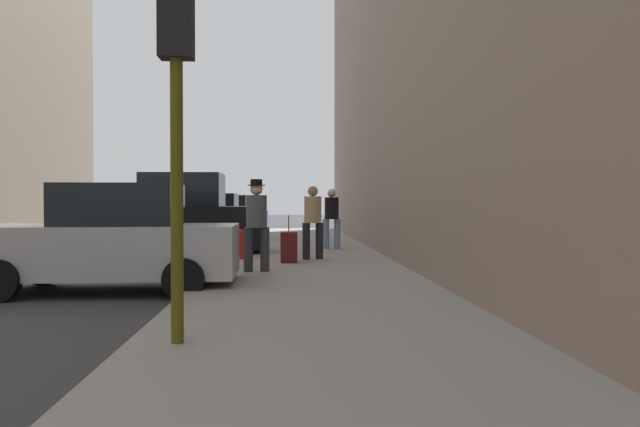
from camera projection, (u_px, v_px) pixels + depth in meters
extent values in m
cube|color=gray|center=(311.00, 278.00, 11.55)|extent=(4.00, 40.00, 0.15)
cube|color=#B7BABF|center=(108.00, 250.00, 10.28)|extent=(4.23, 1.91, 0.84)
cube|color=black|center=(120.00, 205.00, 10.28)|extent=(1.91, 1.59, 0.70)
cylinder|color=black|center=(44.00, 268.00, 11.11)|extent=(0.64, 0.23, 0.64)
cylinder|color=black|center=(199.00, 266.00, 11.30)|extent=(0.64, 0.23, 0.64)
cylinder|color=black|center=(184.00, 279.00, 9.47)|extent=(0.64, 0.23, 0.64)
cube|color=black|center=(176.00, 227.00, 16.60)|extent=(4.62, 1.88, 1.10)
cube|color=black|center=(183.00, 190.00, 16.59)|extent=(2.09, 1.58, 0.90)
cylinder|color=black|center=(128.00, 244.00, 17.46)|extent=(0.64, 0.23, 0.64)
cylinder|color=black|center=(109.00, 249.00, 15.63)|extent=(0.64, 0.23, 0.64)
cylinder|color=black|center=(235.00, 243.00, 17.60)|extent=(0.64, 0.23, 0.64)
cylinder|color=black|center=(229.00, 248.00, 15.76)|extent=(0.64, 0.23, 0.64)
cube|color=slate|center=(205.00, 224.00, 22.57)|extent=(4.26, 1.97, 0.84)
cube|color=black|center=(210.00, 203.00, 22.56)|extent=(1.94, 1.62, 0.70)
cylinder|color=black|center=(172.00, 233.00, 23.46)|extent=(0.65, 0.24, 0.64)
cylinder|color=black|center=(161.00, 236.00, 21.62)|extent=(0.65, 0.24, 0.64)
cylinder|color=black|center=(245.00, 233.00, 23.53)|extent=(0.65, 0.24, 0.64)
cylinder|color=black|center=(240.00, 235.00, 21.69)|extent=(0.65, 0.24, 0.64)
cube|color=navy|center=(222.00, 219.00, 28.49)|extent=(4.21, 1.87, 0.84)
cube|color=black|center=(226.00, 203.00, 28.49)|extent=(1.90, 1.58, 0.70)
cylinder|color=black|center=(195.00, 227.00, 29.36)|extent=(0.64, 0.22, 0.64)
cylinder|color=black|center=(188.00, 228.00, 27.52)|extent=(0.64, 0.22, 0.64)
cylinder|color=black|center=(253.00, 226.00, 29.49)|extent=(0.64, 0.22, 0.64)
cylinder|color=black|center=(250.00, 228.00, 27.65)|extent=(0.64, 0.22, 0.64)
cylinder|color=red|center=(240.00, 247.00, 14.67)|extent=(0.22, 0.22, 0.55)
sphere|color=red|center=(240.00, 233.00, 14.66)|extent=(0.20, 0.20, 0.20)
cylinder|color=red|center=(233.00, 246.00, 14.66)|extent=(0.10, 0.09, 0.09)
cylinder|color=red|center=(247.00, 246.00, 14.67)|extent=(0.10, 0.09, 0.09)
cylinder|color=#514C0F|center=(177.00, 154.00, 5.90)|extent=(0.12, 0.12, 3.60)
cube|color=black|center=(176.00, 11.00, 5.88)|extent=(0.32, 0.24, 0.90)
sphere|color=yellow|center=(178.00, 15.00, 6.01)|extent=(0.14, 0.14, 0.14)
sphere|color=green|center=(179.00, 44.00, 6.01)|extent=(0.14, 0.14, 0.14)
cylinder|color=black|center=(319.00, 241.00, 14.63)|extent=(0.21, 0.21, 0.85)
cylinder|color=black|center=(306.00, 241.00, 14.55)|extent=(0.21, 0.21, 0.85)
cylinder|color=tan|center=(313.00, 210.00, 14.57)|extent=(0.48, 0.48, 0.62)
sphere|color=#997051|center=(313.00, 191.00, 14.57)|extent=(0.24, 0.24, 0.24)
cylinder|color=#333338|center=(265.00, 249.00, 12.02)|extent=(0.20, 0.20, 0.85)
cylinder|color=#333338|center=(248.00, 250.00, 11.97)|extent=(0.20, 0.20, 0.85)
cylinder|color=#4C5156|center=(256.00, 211.00, 11.98)|extent=(0.44, 0.44, 0.62)
sphere|color=beige|center=(256.00, 189.00, 11.97)|extent=(0.24, 0.24, 0.24)
cylinder|color=black|center=(256.00, 185.00, 11.97)|extent=(0.34, 0.34, 0.02)
cylinder|color=black|center=(256.00, 182.00, 11.97)|extent=(0.23, 0.23, 0.11)
cylinder|color=#728CB2|center=(337.00, 234.00, 17.82)|extent=(0.19, 0.19, 0.85)
cylinder|color=#728CB2|center=(326.00, 234.00, 17.78)|extent=(0.19, 0.19, 0.85)
cylinder|color=black|center=(332.00, 208.00, 17.79)|extent=(0.42, 0.42, 0.62)
sphere|color=beige|center=(332.00, 193.00, 17.78)|extent=(0.24, 0.24, 0.24)
cube|color=#591414|center=(289.00, 247.00, 13.85)|extent=(0.38, 0.57, 0.68)
cylinder|color=#333333|center=(289.00, 224.00, 13.84)|extent=(0.02, 0.02, 0.36)
cube|color=black|center=(263.00, 247.00, 16.39)|extent=(0.32, 0.44, 0.28)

